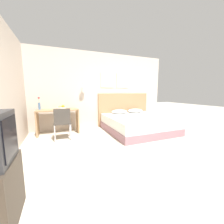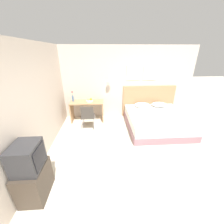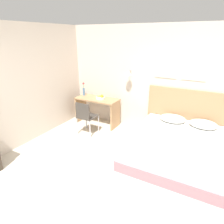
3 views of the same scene
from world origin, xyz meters
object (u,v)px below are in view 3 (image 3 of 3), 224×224
bed (179,148)px  folded_towel_mid_bed (174,155)px  pillow_right (203,124)px  flower_vase (84,90)px  pillow_left (173,118)px  fruit_bowl (100,97)px  desk (97,106)px  headboard (190,115)px  desk_chair (85,115)px  folded_towel_near_foot (173,141)px

bed → folded_towel_mid_bed: folded_towel_mid_bed is taller
pillow_right → flower_vase: bearing=179.1°
pillow_left → fruit_bowl: bearing=-179.3°
fruit_bowl → folded_towel_mid_bed: bearing=-31.7°
flower_vase → desk: bearing=-8.1°
bed → headboard: headboard is taller
flower_vase → pillow_left: bearing=-1.2°
pillow_right → folded_towel_mid_bed: (-0.30, -1.46, -0.04)m
desk_chair → folded_towel_mid_bed: bearing=-17.7°
folded_towel_mid_bed → desk: (-2.44, 1.44, -0.00)m
folded_towel_mid_bed → flower_vase: bearing=152.7°
folded_towel_near_foot → folded_towel_mid_bed: same height
folded_towel_near_foot → bed: bearing=73.5°
headboard → folded_towel_near_foot: headboard is taller
folded_towel_mid_bed → fruit_bowl: fruit_bowl is taller
pillow_left → desk: bearing=-179.5°
fruit_bowl → flower_vase: size_ratio=0.63×
folded_towel_mid_bed → desk: bearing=149.4°
folded_towel_near_foot → folded_towel_mid_bed: 0.47m
headboard → folded_towel_mid_bed: size_ratio=5.86×
headboard → fruit_bowl: bearing=-171.7°
desk_chair → fruit_bowl: (0.02, 0.69, 0.29)m
fruit_bowl → pillow_right: bearing=0.5°
bed → folded_towel_mid_bed: size_ratio=5.65×
desk → bed: bearing=-16.1°
flower_vase → pillow_right: bearing=-0.9°
bed → desk: bearing=163.9°
desk → desk_chair: desk_chair is taller
pillow_right → folded_towel_mid_bed: pillow_right is taller
pillow_right → folded_towel_near_foot: size_ratio=2.01×
pillow_right → flower_vase: (-3.23, 0.05, 0.33)m
bed → pillow_right: 0.85m
headboard → flower_vase: bearing=-174.9°
desk_chair → fruit_bowl: fruit_bowl is taller
desk_chair → flower_vase: bearing=127.5°
bed → headboard: (0.00, 1.02, 0.36)m
folded_towel_mid_bed → desk: size_ratio=0.30×
pillow_right → pillow_left: bearing=180.0°
pillow_left → desk: (-2.07, -0.02, -0.05)m
bed → fruit_bowl: 2.45m
bed → pillow_left: pillow_left is taller
desk_chair → flower_vase: flower_vase is taller
desk → folded_towel_mid_bed: bearing=-30.6°
folded_towel_mid_bed → flower_vase: (-2.93, 1.51, 0.38)m
pillow_right → bed: bearing=-115.0°
headboard → pillow_right: headboard is taller
desk_chair → fruit_bowl: bearing=88.1°
folded_towel_near_foot → desk: size_ratio=0.24×
bed → headboard: 1.08m
pillow_right → headboard: bearing=136.8°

